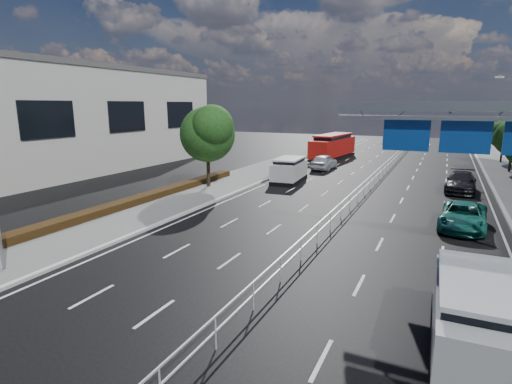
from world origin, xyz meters
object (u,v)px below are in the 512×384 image
at_px(near_car_dark, 388,140).
at_px(parked_car_teal, 463,216).
at_px(overhead_gantry, 486,131).
at_px(parked_car_dark, 461,182).
at_px(silver_minivan, 479,319).
at_px(red_bus, 333,146).
at_px(near_car_silver, 324,162).
at_px(white_minivan, 289,170).

bearing_deg(near_car_dark, parked_car_teal, 94.69).
bearing_deg(overhead_gantry, parked_car_dark, 90.53).
relative_size(near_car_dark, silver_minivan, 0.88).
distance_m(overhead_gantry, near_car_dark, 52.86).
bearing_deg(near_car_dark, parked_car_dark, 98.22).
bearing_deg(red_bus, near_car_silver, -75.09).
xyz_separation_m(overhead_gantry, parked_car_teal, (-0.24, 4.59, -4.91)).
distance_m(near_car_dark, silver_minivan, 60.52).
xyz_separation_m(white_minivan, silver_minivan, (13.45, -21.21, 0.04)).
bearing_deg(overhead_gantry, near_car_dark, 101.42).
bearing_deg(overhead_gantry, parked_car_teal, 92.99).
xyz_separation_m(silver_minivan, parked_car_teal, (0.00, 12.64, -0.39)).
bearing_deg(near_car_silver, red_bus, -80.00).
relative_size(white_minivan, parked_car_teal, 1.01).
distance_m(overhead_gantry, near_car_silver, 25.24).
bearing_deg(white_minivan, parked_car_teal, -36.99).
height_order(silver_minivan, parked_car_dark, silver_minivan).
bearing_deg(parked_car_teal, parked_car_dark, 93.63).
bearing_deg(parked_car_dark, near_car_silver, 157.54).
bearing_deg(red_bus, near_car_dark, 85.83).
distance_m(overhead_gantry, white_minivan, 19.53).
xyz_separation_m(white_minivan, red_bus, (-0.55, 16.80, 0.56)).
xyz_separation_m(near_car_dark, parked_car_dark, (10.28, -36.46, -0.02)).
xyz_separation_m(overhead_gantry, near_car_silver, (-12.84, 21.20, -4.80)).
xyz_separation_m(white_minivan, parked_car_teal, (13.45, -8.57, -0.35)).
bearing_deg(silver_minivan, red_bus, 108.98).
bearing_deg(parked_car_teal, silver_minivan, -85.83).
relative_size(red_bus, silver_minivan, 1.96).
distance_m(near_car_silver, parked_car_teal, 20.85).
bearing_deg(white_minivan, silver_minivan, -62.10).
xyz_separation_m(red_bus, silver_minivan, (14.00, -38.01, -0.52)).
distance_m(overhead_gantry, silver_minivan, 9.24).
bearing_deg(white_minivan, overhead_gantry, -48.35).
height_order(near_car_silver, parked_car_teal, near_car_silver).
distance_m(white_minivan, near_car_dark, 38.58).
relative_size(overhead_gantry, near_car_dark, 2.17).
height_order(near_car_silver, near_car_dark, near_car_silver).
height_order(overhead_gantry, near_car_dark, overhead_gantry).
relative_size(red_bus, near_car_silver, 2.21).
bearing_deg(silver_minivan, overhead_gantry, 87.06).
distance_m(silver_minivan, parked_car_teal, 12.65).
bearing_deg(red_bus, parked_car_teal, -55.28).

